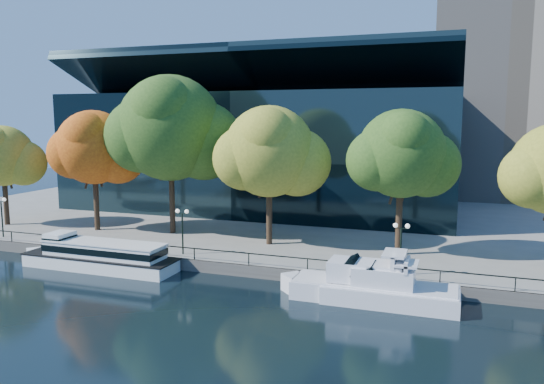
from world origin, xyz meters
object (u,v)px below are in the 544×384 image
at_px(tour_boat, 96,254).
at_px(tree_3, 271,153).
at_px(tree_2, 172,130).
at_px(cruiser_near, 366,285).
at_px(tree_4, 403,156).
at_px(tree_0, 3,157).
at_px(cruiser_far, 383,290).
at_px(lamp_1, 182,221).
at_px(tree_1, 95,149).
at_px(lamp_2, 401,237).
at_px(lamp_0, 1,208).

xyz_separation_m(tour_boat, tree_3, (12.65, 9.57, 8.43)).
bearing_deg(tree_2, cruiser_near, -27.17).
bearing_deg(tree_4, tour_boat, -158.51).
distance_m(tour_boat, tree_0, 21.66).
height_order(cruiser_far, lamp_1, lamp_1).
xyz_separation_m(tree_3, tree_4, (12.03, 0.15, 0.07)).
distance_m(tree_1, tree_3, 19.71).
bearing_deg(cruiser_far, tree_0, 167.90).
distance_m(lamp_1, lamp_2, 18.81).
relative_size(cruiser_near, cruiser_far, 1.23).
xyz_separation_m(cruiser_near, tree_2, (-22.02, 11.30, 10.55)).
height_order(cruiser_far, tree_4, tree_4).
relative_size(tree_1, lamp_2, 3.18).
bearing_deg(lamp_0, cruiser_near, -5.91).
bearing_deg(tree_1, tree_3, 0.17).
bearing_deg(tree_4, lamp_0, -170.84).
relative_size(tree_1, lamp_1, 3.18).
bearing_deg(lamp_0, tree_2, 25.66).
distance_m(cruiser_far, lamp_0, 39.07).
bearing_deg(tree_1, tree_4, 0.38).
bearing_deg(lamp_1, tree_3, 45.02).
bearing_deg(tree_2, tree_0, -173.00).
height_order(tree_0, lamp_0, tree_0).
bearing_deg(tree_1, cruiser_near, -17.99).
height_order(lamp_0, lamp_2, same).
bearing_deg(lamp_0, lamp_1, 0.00).
relative_size(cruiser_far, lamp_2, 2.60).
height_order(tree_2, lamp_0, tree_2).
bearing_deg(cruiser_near, lamp_2, 63.71).
distance_m(tree_2, lamp_1, 11.88).
distance_m(tour_boat, tree_1, 14.56).
bearing_deg(tour_boat, cruiser_far, -1.90).
relative_size(cruiser_far, tree_0, 0.94).
bearing_deg(tree_4, cruiser_far, -89.89).
bearing_deg(tree_2, lamp_1, -55.35).
distance_m(cruiser_far, lamp_1, 18.86).
bearing_deg(tree_3, tree_2, 173.21).
xyz_separation_m(cruiser_near, cruiser_far, (1.24, -0.42, -0.07)).
bearing_deg(lamp_1, tour_boat, -152.10).
bearing_deg(cruiser_far, lamp_0, 173.67).
distance_m(tree_1, lamp_1, 15.96).
bearing_deg(tree_1, lamp_0, -139.10).
height_order(tree_0, lamp_1, tree_0).
bearing_deg(tree_3, lamp_1, -134.98).
bearing_deg(tree_2, tree_4, -2.92).
distance_m(tree_1, lamp_0, 10.85).
xyz_separation_m(cruiser_far, lamp_0, (-38.72, 4.29, 2.90)).
distance_m(tree_1, lamp_2, 33.48).
height_order(tree_2, tree_3, tree_2).
xyz_separation_m(cruiser_near, tree_3, (-10.81, 9.97, 8.51)).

